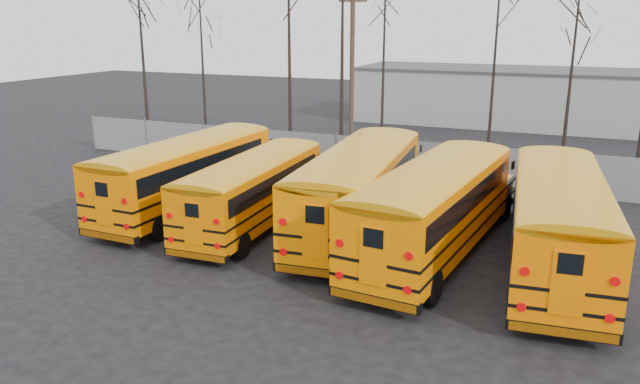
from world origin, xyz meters
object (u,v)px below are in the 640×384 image
at_px(bus_c, 360,183).
at_px(utility_pole_left, 352,69).
at_px(bus_a, 190,168).
at_px(bus_d, 437,202).
at_px(bus_e, 558,214).
at_px(bus_b, 255,185).

bearing_deg(bus_c, utility_pole_left, 106.51).
xyz_separation_m(bus_a, utility_pole_left, (1.48, 15.07, 2.99)).
height_order(bus_c, bus_d, bus_c).
xyz_separation_m(bus_d, bus_e, (3.78, 0.13, 0.00)).
xyz_separation_m(bus_b, bus_e, (10.80, -0.21, 0.25)).
relative_size(bus_d, utility_pole_left, 1.25).
bearing_deg(bus_a, bus_d, -3.95).
relative_size(bus_c, bus_e, 1.02).
bearing_deg(utility_pole_left, bus_e, -71.44).
bearing_deg(bus_a, bus_c, 3.09).
height_order(bus_a, utility_pole_left, utility_pole_left).
height_order(bus_c, bus_e, bus_c).
bearing_deg(bus_d, bus_b, -177.03).
height_order(bus_b, utility_pole_left, utility_pole_left).
xyz_separation_m(bus_b, bus_d, (7.02, -0.34, 0.25)).
relative_size(bus_a, bus_b, 1.10).
xyz_separation_m(bus_a, bus_c, (7.36, 0.16, 0.11)).
xyz_separation_m(bus_a, bus_b, (3.46, -0.73, -0.17)).
xyz_separation_m(bus_d, utility_pole_left, (-9.00, 16.14, 2.92)).
distance_m(bus_c, bus_e, 6.98).
distance_m(bus_c, bus_d, 3.35).
relative_size(bus_b, bus_e, 0.86).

